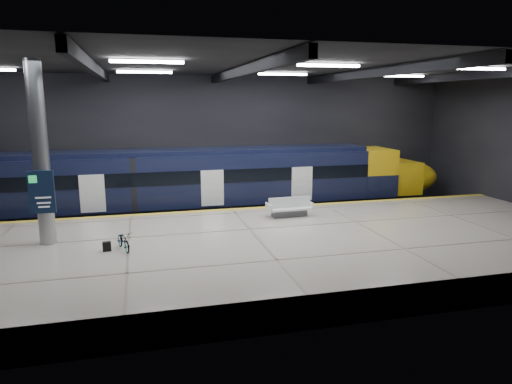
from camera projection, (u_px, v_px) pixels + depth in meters
name	position (u px, v px, depth m)	size (l,w,h in m)	color
ground	(245.00, 247.00, 20.73)	(30.00, 30.00, 0.00)	black
room_shell	(244.00, 120.00, 19.61)	(30.10, 16.10, 8.05)	black
platform	(258.00, 252.00, 18.24)	(30.00, 11.00, 1.10)	beige
safety_strip	(232.00, 209.00, 23.12)	(30.00, 0.40, 0.01)	yellow
rails	(223.00, 216.00, 25.94)	(30.00, 1.52, 0.16)	gray
train	(187.00, 183.00, 25.06)	(29.40, 2.84, 3.79)	black
bench	(289.00, 210.00, 21.68)	(2.17, 0.97, 0.94)	#595B60
bicycle	(124.00, 240.00, 16.77)	(0.48, 1.37, 0.72)	#99999E
pannier_bag	(107.00, 246.00, 16.66)	(0.30, 0.18, 0.35)	black
info_column	(41.00, 157.00, 16.94)	(0.90, 0.78, 6.90)	#9EA0A5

